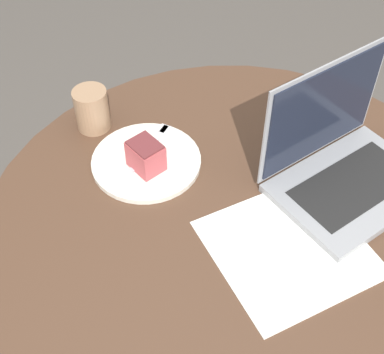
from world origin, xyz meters
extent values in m
cylinder|color=#4C3323|center=(0.00, 0.00, 0.37)|extent=(0.14, 0.14, 0.70)
cylinder|color=#4C3323|center=(0.00, 0.00, 0.74)|extent=(1.06, 1.06, 0.03)
cube|color=white|center=(-0.02, 0.11, 0.75)|extent=(0.34, 0.34, 0.00)
cylinder|color=silver|center=(0.05, -0.25, 0.76)|extent=(0.24, 0.24, 0.01)
cube|color=#B74C51|center=(0.07, -0.23, 0.79)|extent=(0.06, 0.07, 0.06)
cube|color=maroon|center=(0.07, -0.23, 0.83)|extent=(0.06, 0.07, 0.00)
cube|color=silver|center=(0.03, -0.27, 0.76)|extent=(0.16, 0.08, 0.00)
cube|color=silver|center=(-0.04, -0.30, 0.76)|extent=(0.04, 0.04, 0.00)
cylinder|color=#997556|center=(0.07, -0.43, 0.80)|extent=(0.08, 0.08, 0.10)
cube|color=gray|center=(-0.23, 0.09, 0.76)|extent=(0.34, 0.25, 0.02)
cube|color=black|center=(-0.23, 0.09, 0.77)|extent=(0.27, 0.15, 0.00)
cube|color=gray|center=(-0.24, -0.03, 0.89)|extent=(0.32, 0.03, 0.24)
cube|color=black|center=(-0.24, -0.03, 0.89)|extent=(0.30, 0.03, 0.22)
camera|label=1|loc=(0.51, 0.45, 1.59)|focal=50.00mm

